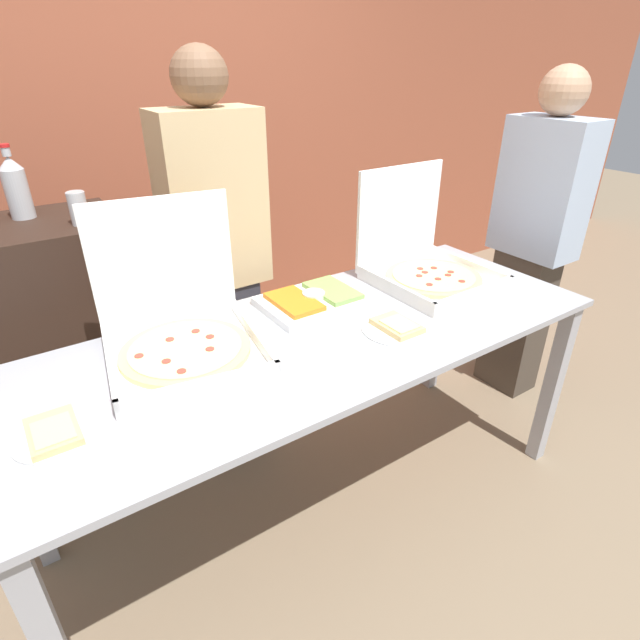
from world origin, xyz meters
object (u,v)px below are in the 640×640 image
at_px(person_guest_cap, 533,239).
at_px(paper_plate_front_center, 397,327).
at_px(pizza_box_near_left, 425,262).
at_px(veggie_tray, 314,300).
at_px(soda_can_silver, 78,208).
at_px(soda_bottle, 16,187).
at_px(person_guest_plaid, 219,264).
at_px(paper_plate_front_right, 54,433).
at_px(pizza_box_near_right, 180,328).

bearing_deg(person_guest_cap, paper_plate_front_center, 102.79).
height_order(pizza_box_near_left, veggie_tray, pizza_box_near_left).
distance_m(veggie_tray, soda_can_silver, 0.94).
bearing_deg(paper_plate_front_center, pizza_box_near_left, 34.52).
bearing_deg(soda_bottle, paper_plate_front_center, -48.67).
bearing_deg(paper_plate_front_center, person_guest_plaid, 114.71).
bearing_deg(veggie_tray, paper_plate_front_center, -67.90).
relative_size(pizza_box_near_left, paper_plate_front_center, 1.88).
bearing_deg(veggie_tray, pizza_box_near_left, -6.25).
bearing_deg(person_guest_cap, paper_plate_front_right, 94.83).
relative_size(paper_plate_front_center, soda_bottle, 0.91).
bearing_deg(person_guest_cap, soda_can_silver, 72.16).
bearing_deg(pizza_box_near_left, paper_plate_front_right, -172.30).
relative_size(paper_plate_front_center, person_guest_cap, 0.15).
xyz_separation_m(veggie_tray, soda_can_silver, (-0.68, 0.56, 0.34)).
height_order(pizza_box_near_left, pizza_box_near_right, pizza_box_near_right).
bearing_deg(soda_can_silver, soda_bottle, 127.31).
bearing_deg(pizza_box_near_right, soda_bottle, 119.69).
distance_m(paper_plate_front_right, person_guest_plaid, 1.02).
xyz_separation_m(pizza_box_near_left, soda_bottle, (-1.38, 0.84, 0.34)).
height_order(soda_can_silver, person_guest_plaid, person_guest_plaid).
bearing_deg(person_guest_plaid, veggie_tray, 116.73).
bearing_deg(person_guest_cap, person_guest_plaid, 72.05).
relative_size(pizza_box_near_right, person_guest_plaid, 0.32).
bearing_deg(pizza_box_near_left, soda_can_silver, 152.89).
xyz_separation_m(paper_plate_front_center, paper_plate_front_right, (-1.11, 0.07, 0.00)).
distance_m(pizza_box_near_right, soda_can_silver, 0.67).
bearing_deg(paper_plate_front_right, person_guest_cap, 4.83).
bearing_deg(paper_plate_front_right, veggie_tray, 15.05).
relative_size(veggie_tray, soda_bottle, 1.44).
height_order(paper_plate_front_right, soda_bottle, soda_bottle).
bearing_deg(veggie_tray, person_guest_cap, -3.13).
bearing_deg(pizza_box_near_right, soda_can_silver, 112.05).
distance_m(paper_plate_front_center, person_guest_cap, 1.18).
distance_m(pizza_box_near_left, soda_bottle, 1.65).
bearing_deg(soda_can_silver, pizza_box_near_right, -77.36).
relative_size(soda_can_silver, person_guest_cap, 0.07).
relative_size(pizza_box_near_right, person_guest_cap, 0.33).
distance_m(pizza_box_near_left, paper_plate_front_center, 0.49).
distance_m(paper_plate_front_right, veggie_tray, 1.01).
distance_m(soda_bottle, soda_can_silver, 0.28).
bearing_deg(veggie_tray, paper_plate_front_right, -164.95).
xyz_separation_m(pizza_box_near_right, person_guest_cap, (1.83, -0.04, -0.04)).
bearing_deg(soda_bottle, pizza_box_near_right, -69.72).
relative_size(pizza_box_near_right, paper_plate_front_right, 2.67).
relative_size(soda_can_silver, person_guest_plaid, 0.07).
bearing_deg(paper_plate_front_right, person_guest_plaid, 41.52).
distance_m(pizza_box_near_left, veggie_tray, 0.54).
xyz_separation_m(pizza_box_near_left, soda_can_silver, (-1.21, 0.62, 0.28)).
relative_size(paper_plate_front_right, soda_bottle, 0.75).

